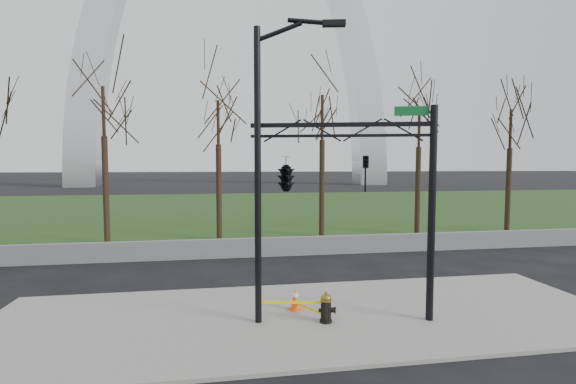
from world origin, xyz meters
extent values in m
plane|color=black|center=(0.00, 0.00, 0.00)|extent=(500.00, 500.00, 0.00)
cube|color=gray|center=(0.00, 0.00, 0.05)|extent=(18.00, 6.00, 0.10)
cube|color=#213D16|center=(0.00, 30.00, 0.03)|extent=(120.00, 40.00, 0.06)
cube|color=#59595B|center=(0.00, 8.00, 0.45)|extent=(60.00, 0.30, 0.90)
cylinder|color=black|center=(0.32, -0.58, 0.13)|extent=(0.34, 0.34, 0.06)
cylinder|color=black|center=(0.32, -0.58, 0.40)|extent=(0.26, 0.26, 0.60)
cylinder|color=black|center=(0.52, -0.65, 0.45)|extent=(0.24, 0.22, 0.16)
cylinder|color=black|center=(0.18, -0.54, 0.42)|extent=(0.13, 0.13, 0.10)
cylinder|color=olive|center=(0.32, -0.58, 0.72)|extent=(0.30, 0.30, 0.06)
ellipsoid|color=olive|center=(0.32, -0.58, 0.78)|extent=(0.28, 0.28, 0.21)
cylinder|color=olive|center=(0.32, -0.58, 0.90)|extent=(0.06, 0.06, 0.08)
cube|color=#FC4C0D|center=(-0.34, 0.48, 0.12)|extent=(0.42, 0.42, 0.04)
cone|color=#FC4C0D|center=(-0.34, 0.48, 0.44)|extent=(0.25, 0.25, 0.60)
cylinder|color=white|center=(-0.34, 0.48, 0.55)|extent=(0.19, 0.19, 0.09)
cylinder|color=black|center=(-1.50, -0.28, 4.00)|extent=(0.18, 0.18, 8.00)
cylinder|color=black|center=(-0.96, -0.38, 7.85)|extent=(1.26, 0.37, 0.56)
cylinder|color=black|center=(-0.13, -0.55, 8.10)|extent=(1.21, 0.36, 0.22)
cube|color=black|center=(0.46, -0.67, 8.05)|extent=(0.63, 0.33, 0.14)
cylinder|color=black|center=(3.20, -0.87, 3.00)|extent=(0.20, 0.20, 6.00)
cube|color=black|center=(0.79, -0.24, 5.50)|extent=(4.87, 1.39, 0.12)
cube|color=black|center=(0.79, -0.24, 5.20)|extent=(4.86, 1.35, 0.08)
cube|color=#0C5926|center=(2.62, -0.72, 5.85)|extent=(0.88, 0.27, 0.25)
imported|color=black|center=(1.46, -0.41, 4.15)|extent=(0.21, 0.24, 1.00)
imported|color=black|center=(-0.66, 0.15, 4.15)|extent=(1.14, 2.54, 1.00)
cube|color=yellow|center=(-0.59, -0.43, 0.65)|extent=(1.82, 0.31, 0.08)
cube|color=yellow|center=(-0.01, -0.05, 0.30)|extent=(0.67, 1.07, 0.08)
camera|label=1|loc=(-2.41, -10.99, 4.40)|focal=25.03mm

